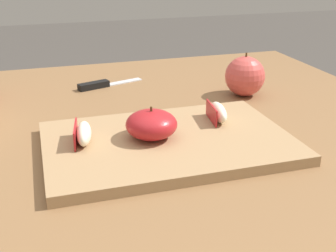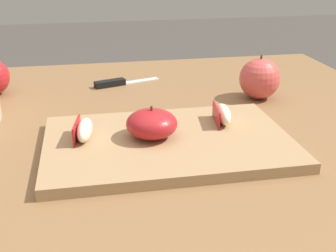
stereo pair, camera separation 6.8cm
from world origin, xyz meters
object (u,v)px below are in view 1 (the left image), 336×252
Objects in this scene: cutting_board at (168,143)px; whole_apple_pink_lady at (245,76)px; apple_half_skin_up at (151,124)px; paring_knife at (98,85)px; apple_wedge_near_knife at (218,112)px; apple_wedge_back at (83,133)px.

cutting_board is 4.18× the size of whole_apple_pink_lady.
paring_knife is at bearing 95.87° from apple_half_skin_up.
apple_half_skin_up is 1.14× the size of apple_wedge_near_knife.
apple_wedge_back is 0.40m from whole_apple_pink_lady.
apple_half_skin_up is 0.32m from whole_apple_pink_lady.
paring_knife is (-0.16, 0.30, -0.03)m from apple_wedge_near_knife.
apple_wedge_near_knife is (0.10, 0.04, 0.02)m from cutting_board.
whole_apple_pink_lady is at bearing 50.92° from apple_wedge_near_knife.
apple_wedge_near_knife is 0.99× the size of apple_wedge_back.
whole_apple_pink_lady reaches higher than apple_wedge_near_knife.
cutting_board is at bearing -156.45° from apple_wedge_near_knife.
whole_apple_pink_lady is (0.13, 0.16, 0.01)m from apple_wedge_near_knife.
apple_wedge_near_knife is at bearing -61.85° from paring_knife.
apple_half_skin_up is 0.13m from apple_wedge_near_knife.
apple_half_skin_up is at bearing -84.13° from paring_knife.
apple_half_skin_up is at bearing 159.93° from cutting_board.
cutting_board is 0.04m from apple_half_skin_up.
cutting_board is 0.11m from apple_wedge_near_knife.
cutting_board is 5.39× the size of apple_wedge_back.
whole_apple_pink_lady reaches higher than paring_knife.
apple_wedge_near_knife is (0.13, 0.04, -0.01)m from apple_half_skin_up.
apple_wedge_back reaches higher than cutting_board.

